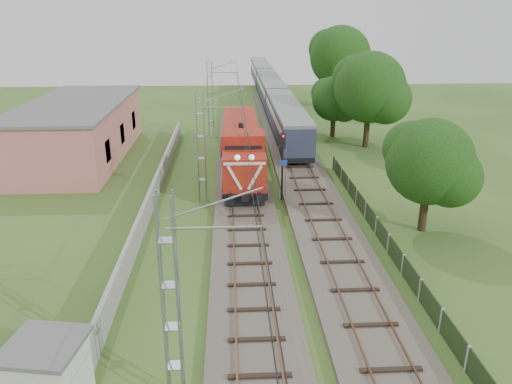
{
  "coord_description": "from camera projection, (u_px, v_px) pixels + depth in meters",
  "views": [
    {
      "loc": [
        -0.95,
        -22.24,
        13.23
      ],
      "look_at": [
        0.65,
        7.58,
        2.2
      ],
      "focal_mm": 35.0,
      "sensor_mm": 36.0,
      "label": 1
    }
  ],
  "objects": [
    {
      "name": "track_side",
      "position": [
        297.0,
        164.0,
        44.39
      ],
      "size": [
        4.2,
        80.0,
        0.45
      ],
      "color": "#6B6054",
      "rests_on": "ground"
    },
    {
      "name": "signal_post",
      "position": [
        283.0,
        154.0,
        35.34
      ],
      "size": [
        0.56,
        0.44,
        5.11
      ],
      "color": "black",
      "rests_on": "ground"
    },
    {
      "name": "fence",
      "position": [
        389.0,
        244.0,
        28.47
      ],
      "size": [
        0.12,
        32.0,
        1.2
      ],
      "color": "black",
      "rests_on": "ground"
    },
    {
      "name": "tree_b",
      "position": [
        371.0,
        88.0,
        48.58
      ],
      "size": [
        7.29,
        6.94,
        9.44
      ],
      "color": "#3D2F19",
      "rests_on": "ground"
    },
    {
      "name": "track_main",
      "position": [
        246.0,
        225.0,
        31.96
      ],
      "size": [
        4.2,
        70.0,
        0.45
      ],
      "color": "#6B6054",
      "rests_on": "ground"
    },
    {
      "name": "tree_c",
      "position": [
        335.0,
        99.0,
        53.29
      ],
      "size": [
        5.03,
        4.79,
        6.52
      ],
      "color": "#3D2F19",
      "rests_on": "ground"
    },
    {
      "name": "boundary_wall",
      "position": [
        154.0,
        191.0,
        36.12
      ],
      "size": [
        0.25,
        40.0,
        1.5
      ],
      "primitive_type": "cube",
      "color": "#9E9E99",
      "rests_on": "ground"
    },
    {
      "name": "tree_d",
      "position": [
        341.0,
        57.0,
        67.45
      ],
      "size": [
        8.62,
        8.21,
        11.18
      ],
      "color": "#3D2F19",
      "rests_on": "ground"
    },
    {
      "name": "tree_a",
      "position": [
        431.0,
        163.0,
        30.09
      ],
      "size": [
        5.52,
        5.26,
        7.16
      ],
      "color": "#3D2F19",
      "rests_on": "ground"
    },
    {
      "name": "station_building",
      "position": [
        78.0,
        130.0,
        46.28
      ],
      "size": [
        8.4,
        20.4,
        5.22
      ],
      "color": "#BB7264",
      "rests_on": "ground"
    },
    {
      "name": "ground",
      "position": [
        251.0,
        284.0,
        25.47
      ],
      "size": [
        140.0,
        140.0,
        0.0
      ],
      "primitive_type": "plane",
      "color": "#34541F",
      "rests_on": "ground"
    },
    {
      "name": "relay_hut",
      "position": [
        48.0,
        374.0,
        17.26
      ],
      "size": [
        2.91,
        2.91,
        2.61
      ],
      "color": "silver",
      "rests_on": "ground"
    },
    {
      "name": "locomotive",
      "position": [
        241.0,
        146.0,
        42.04
      ],
      "size": [
        3.16,
        18.03,
        4.58
      ],
      "color": "black",
      "rests_on": "ground"
    },
    {
      "name": "coach_rake",
      "position": [
        270.0,
        88.0,
        72.11
      ],
      "size": [
        2.84,
        63.35,
        3.28
      ],
      "color": "black",
      "rests_on": "ground"
    },
    {
      "name": "catenary",
      "position": [
        202.0,
        147.0,
        35.16
      ],
      "size": [
        3.31,
        70.0,
        8.0
      ],
      "color": "gray",
      "rests_on": "ground"
    }
  ]
}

